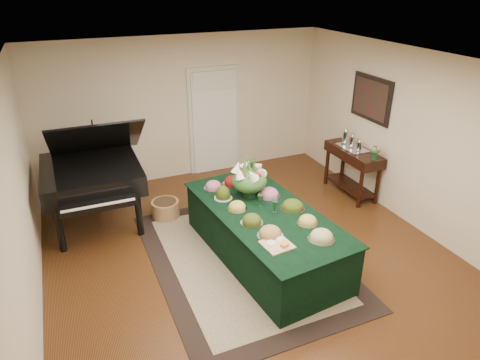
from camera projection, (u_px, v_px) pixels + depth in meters
name	position (u px, v px, depth m)	size (l,w,h in m)	color
ground	(248.00, 254.00, 6.18)	(6.00, 6.00, 0.00)	black
area_rug	(243.00, 258.00, 6.08)	(2.44, 3.42, 0.01)	black
kitchen_doorway	(215.00, 122.00, 8.41)	(1.05, 0.07, 2.10)	beige
buffet_table	(264.00, 234.00, 5.97)	(1.52, 2.78, 0.74)	black
food_platters	(260.00, 202.00, 5.95)	(1.12, 2.23, 0.15)	silver
cutting_board	(276.00, 242.00, 5.08)	(0.36, 0.36, 0.10)	tan
green_goblets	(268.00, 204.00, 5.82)	(0.18, 0.31, 0.18)	#15361E
floral_centerpiece	(249.00, 176.00, 6.09)	(0.53, 0.53, 0.53)	#15361E
grand_piano	(92.00, 173.00, 6.56)	(1.57, 1.76, 1.77)	black
wicker_basket	(166.00, 209.00, 7.06)	(0.45, 0.45, 0.28)	olive
mahogany_sideboard	(353.00, 160.00, 7.61)	(0.45, 1.19, 0.86)	black
tea_service	(352.00, 141.00, 7.55)	(0.34, 0.58, 0.30)	silver
pink_bouquet	(375.00, 150.00, 7.02)	(0.20, 0.20, 0.25)	#15361E
wall_painting	(371.00, 99.00, 7.22)	(0.05, 0.95, 0.75)	black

